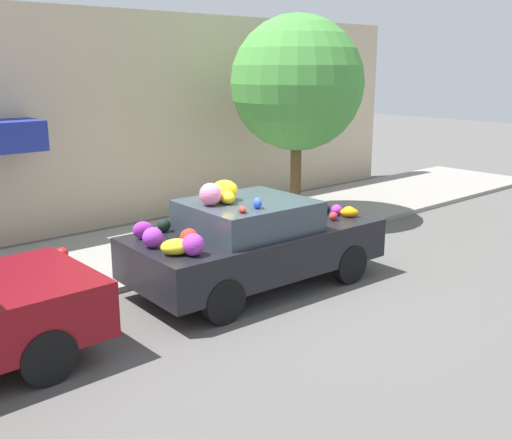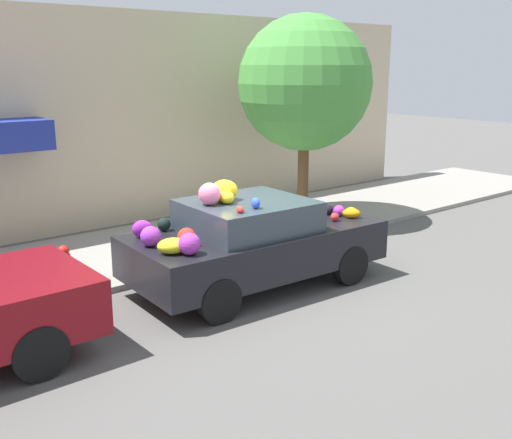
# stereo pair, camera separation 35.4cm
# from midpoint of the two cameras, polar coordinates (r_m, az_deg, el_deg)

# --- Properties ---
(ground_plane) EXTENTS (60.00, 60.00, 0.00)m
(ground_plane) POSITION_cam_midpoint_polar(r_m,az_deg,el_deg) (9.63, 1.02, -6.27)
(ground_plane) COLOR #565451
(sidewalk_curb) EXTENTS (24.00, 3.20, 0.10)m
(sidewalk_curb) POSITION_cam_midpoint_polar(r_m,az_deg,el_deg) (11.71, -7.49, -2.35)
(sidewalk_curb) COLOR gray
(sidewalk_curb) RESTS_ON ground
(building_facade) EXTENTS (18.00, 1.20, 4.56)m
(building_facade) POSITION_cam_midpoint_polar(r_m,az_deg,el_deg) (13.15, -13.49, 9.10)
(building_facade) COLOR #C6B293
(building_facade) RESTS_ON ground
(street_tree) EXTENTS (2.88, 2.88, 4.39)m
(street_tree) POSITION_cam_midpoint_polar(r_m,az_deg,el_deg) (13.14, 5.46, 12.76)
(street_tree) COLOR brown
(street_tree) RESTS_ON sidewalk_curb
(fire_hydrant) EXTENTS (0.20, 0.20, 0.70)m
(fire_hydrant) POSITION_cam_midpoint_polar(r_m,az_deg,el_deg) (9.46, -16.74, -4.45)
(fire_hydrant) COLOR red
(fire_hydrant) RESTS_ON sidewalk_curb
(art_car) EXTENTS (4.11, 2.00, 1.74)m
(art_car) POSITION_cam_midpoint_polar(r_m,az_deg,el_deg) (9.35, 0.82, -2.01)
(art_car) COLOR black
(art_car) RESTS_ON ground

